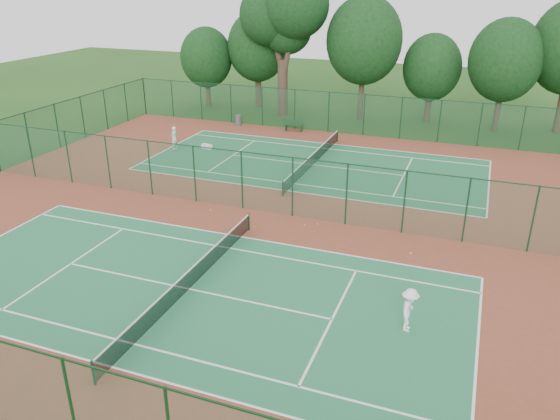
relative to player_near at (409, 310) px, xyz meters
The scene contains 19 objects.
ground 12.72m from the player_near, 137.09° to the left, with size 120.00×120.00×0.00m, color #214916.
red_pad 12.72m from the player_near, 137.09° to the left, with size 40.00×36.00×0.01m, color brown.
court_near 9.34m from the player_near, behind, with size 23.77×10.97×0.01m, color #226C43.
court_far 19.96m from the player_near, 117.78° to the left, with size 23.77×10.97×0.01m, color #20653A.
fence_north 28.23m from the player_near, 109.23° to the left, with size 40.00×0.09×3.50m.
fence_south 13.22m from the player_near, 134.80° to the right, with size 40.00×0.09×3.50m.
fence_divider 12.72m from the player_near, 137.09° to the left, with size 40.00×0.09×3.50m.
tennis_net_near 9.31m from the player_near, behind, with size 0.10×12.90×0.97m.
tennis_net_far 19.94m from the player_near, 117.78° to the left, with size 0.10×12.90×0.97m.
player_near is the anchor object (origin of this frame).
player_far 26.97m from the player_near, 139.79° to the left, with size 0.66×0.43×1.81m, color silver.
trash_bin 32.10m from the player_near, 126.33° to the left, with size 0.52×0.52×0.94m, color slate.
bench 29.20m from the player_near, 118.00° to the left, with size 1.75×0.64×1.06m.
kit_bag 26.07m from the player_near, 134.77° to the left, with size 0.91×0.34×0.34m, color silver.
stray_ball_a 10.22m from the player_near, 131.13° to the left, with size 0.06×0.06×0.06m, color #CAE334.
stray_ball_b 10.09m from the player_near, 127.10° to the left, with size 0.07×0.07×0.07m, color #DEF138.
stray_ball_c 14.66m from the player_near, 148.30° to the left, with size 0.06×0.06×0.06m, color yellow.
big_tree 36.43m from the player_near, 117.95° to the left, with size 8.50×6.23×13.06m.
evergreen_row 34.06m from the player_near, 104.97° to the left, with size 39.00×5.00×12.00m, color black, non-canonical shape.
Camera 1 is at (10.86, -26.69, 12.61)m, focal length 35.00 mm.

